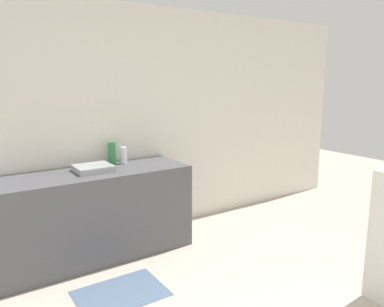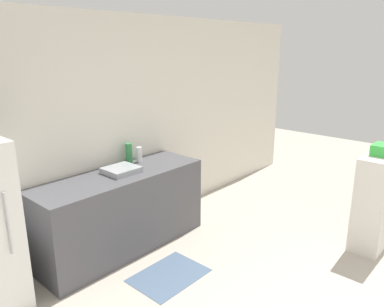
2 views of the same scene
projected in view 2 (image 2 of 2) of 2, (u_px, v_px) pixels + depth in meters
name	position (u px, v px, depth m)	size (l,w,h in m)	color
wall_back	(94.00, 133.00, 4.18)	(8.00, 0.06, 2.60)	silver
counter	(122.00, 211.00, 4.21)	(1.98, 0.65, 0.89)	#4C4C51
sink_basin	(121.00, 170.00, 4.12)	(0.35, 0.32, 0.06)	#9EA3A8
bottle_tall	(129.00, 153.00, 4.45)	(0.08, 0.08, 0.24)	#2D7F42
bottle_short	(139.00, 155.00, 4.49)	(0.06, 0.06, 0.18)	silver
shelf_cabinet	(378.00, 199.00, 4.28)	(0.83, 0.33, 1.09)	silver
kitchen_rug	(169.00, 275.00, 3.78)	(0.74, 0.54, 0.01)	slate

